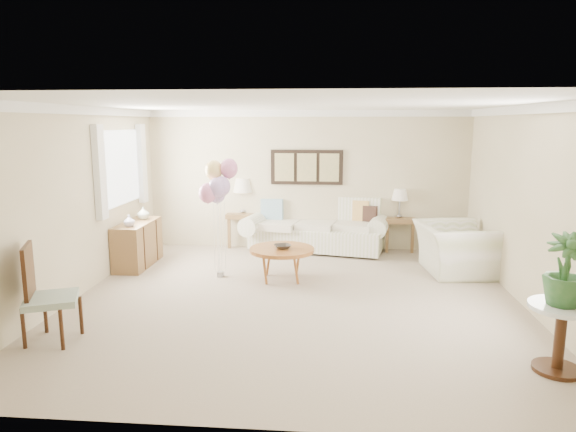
% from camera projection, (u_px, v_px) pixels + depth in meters
% --- Properties ---
extents(ground_plane, '(6.00, 6.00, 0.00)m').
position_uv_depth(ground_plane, '(295.00, 300.00, 6.96)').
color(ground_plane, '#A2917F').
extents(room_shell, '(6.04, 6.04, 2.60)m').
position_uv_depth(room_shell, '(288.00, 180.00, 6.76)').
color(room_shell, beige).
rests_on(room_shell, ground).
extents(wall_art_triptych, '(1.35, 0.06, 0.65)m').
position_uv_depth(wall_art_triptych, '(307.00, 167.00, 9.58)').
color(wall_art_triptych, black).
rests_on(wall_art_triptych, ground).
extents(sofa, '(2.88, 1.48, 0.99)m').
position_uv_depth(sofa, '(317.00, 229.00, 9.72)').
color(sofa, silver).
rests_on(sofa, ground).
extents(end_table_left, '(0.60, 0.55, 0.66)m').
position_uv_depth(end_table_left, '(243.00, 218.00, 9.94)').
color(end_table_left, olive).
rests_on(end_table_left, ground).
extents(end_table_right, '(0.58, 0.52, 0.63)m').
position_uv_depth(end_table_right, '(399.00, 223.00, 9.61)').
color(end_table_right, olive).
rests_on(end_table_right, ground).
extents(lamp_left, '(0.38, 0.38, 0.66)m').
position_uv_depth(lamp_left, '(243.00, 187.00, 9.83)').
color(lamp_left, gray).
rests_on(lamp_left, end_table_left).
extents(lamp_right, '(0.31, 0.31, 0.54)m').
position_uv_depth(lamp_right, '(400.00, 196.00, 9.52)').
color(lamp_right, gray).
rests_on(lamp_right, end_table_right).
extents(coffee_table, '(0.99, 0.99, 0.50)m').
position_uv_depth(coffee_table, '(282.00, 251.00, 7.78)').
color(coffee_table, olive).
rests_on(coffee_table, ground).
extents(decor_bowl, '(0.33, 0.33, 0.06)m').
position_uv_depth(decor_bowl, '(283.00, 247.00, 7.74)').
color(decor_bowl, '#2D2721').
rests_on(decor_bowl, coffee_table).
extents(armchair, '(1.18, 1.32, 0.79)m').
position_uv_depth(armchair, '(454.00, 249.00, 8.18)').
color(armchair, silver).
rests_on(armchair, ground).
extents(side_table, '(0.62, 0.62, 0.67)m').
position_uv_depth(side_table, '(561.00, 321.00, 4.88)').
color(side_table, silver).
rests_on(side_table, ground).
extents(potted_plant, '(0.45, 0.45, 0.69)m').
position_uv_depth(potted_plant, '(565.00, 270.00, 4.78)').
color(potted_plant, '#1D5121').
rests_on(potted_plant, side_table).
extents(accent_chair, '(0.69, 0.69, 1.08)m').
position_uv_depth(accent_chair, '(44.00, 292.00, 5.57)').
color(accent_chair, gray).
rests_on(accent_chair, ground).
extents(credenza, '(0.46, 1.20, 0.74)m').
position_uv_depth(credenza, '(138.00, 244.00, 8.59)').
color(credenza, olive).
rests_on(credenza, ground).
extents(vase_white, '(0.20, 0.20, 0.18)m').
position_uv_depth(vase_white, '(129.00, 221.00, 8.16)').
color(vase_white, '#B5B1C7').
rests_on(vase_white, credenza).
extents(vase_sage, '(0.24, 0.24, 0.21)m').
position_uv_depth(vase_sage, '(143.00, 213.00, 8.77)').
color(vase_sage, '#A2B09B').
rests_on(vase_sage, credenza).
extents(balloon_cluster, '(0.56, 0.49, 1.84)m').
position_uv_depth(balloon_cluster, '(218.00, 184.00, 7.78)').
color(balloon_cluster, gray).
rests_on(balloon_cluster, ground).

